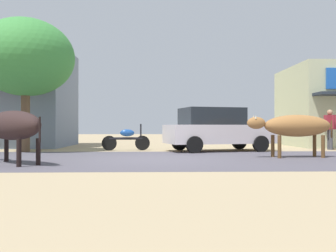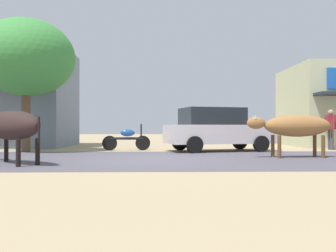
{
  "view_description": "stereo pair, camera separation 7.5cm",
  "coord_description": "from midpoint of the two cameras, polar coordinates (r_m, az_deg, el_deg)",
  "views": [
    {
      "loc": [
        0.11,
        -10.75,
        0.9
      ],
      "look_at": [
        0.5,
        1.62,
        0.95
      ],
      "focal_mm": 40.04,
      "sensor_mm": 36.0,
      "label": 1
    },
    {
      "loc": [
        0.18,
        -10.76,
        0.9
      ],
      "look_at": [
        0.5,
        1.62,
        0.95
      ],
      "focal_mm": 40.04,
      "sensor_mm": 36.0,
      "label": 2
    }
  ],
  "objects": [
    {
      "name": "roadside_tree",
      "position": [
        15.04,
        -21.0,
        9.67
      ],
      "size": [
        3.57,
        3.57,
        4.93
      ],
      "color": "brown",
      "rests_on": "ground"
    },
    {
      "name": "pedestrian_by_shop",
      "position": [
        16.49,
        23.3,
        -0.03
      ],
      "size": [
        0.41,
        0.61,
        1.63
      ],
      "color": "#3F3F47",
      "rests_on": "ground"
    },
    {
      "name": "parked_hatchback_car",
      "position": [
        14.4,
        7.24,
        -0.46
      ],
      "size": [
        4.3,
        2.66,
        1.64
      ],
      "color": "silver",
      "rests_on": "ground"
    },
    {
      "name": "cow_far_dark",
      "position": [
        11.89,
        18.65,
        -0.03
      ],
      "size": [
        2.68,
        0.89,
        1.28
      ],
      "color": "#9E6938",
      "rests_on": "ground"
    },
    {
      "name": "ground",
      "position": [
        10.79,
        -2.59,
        -5.02
      ],
      "size": [
        80.0,
        80.0,
        0.0
      ],
      "primitive_type": "plane",
      "color": "tan"
    },
    {
      "name": "cow_near_brown",
      "position": [
        10.02,
        -22.99,
        0.03
      ],
      "size": [
        2.46,
        2.2,
        1.32
      ],
      "color": "#312120",
      "rests_on": "ground"
    },
    {
      "name": "asphalt_road",
      "position": [
        10.79,
        -2.59,
        -5.01
      ],
      "size": [
        72.0,
        6.41,
        0.0
      ],
      "primitive_type": "cube",
      "color": "#514D56",
      "rests_on": "ground"
    },
    {
      "name": "parked_motorcycle",
      "position": [
        14.78,
        -6.45,
        -1.93
      ],
      "size": [
        1.87,
        0.32,
        1.04
      ],
      "color": "black",
      "rests_on": "ground"
    }
  ]
}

